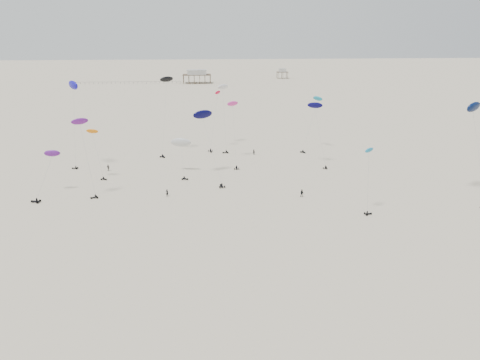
{
  "coord_description": "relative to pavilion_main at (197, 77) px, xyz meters",
  "views": [
    {
      "loc": [
        -8.25,
        -8.22,
        38.04
      ],
      "look_at": [
        0.0,
        88.0,
        7.0
      ],
      "focal_mm": 35.0,
      "sensor_mm": 36.0,
      "label": 1
    }
  ],
  "objects": [
    {
      "name": "pier_fence",
      "position": [
        -52.0,
        -0.0,
        -3.45
      ],
      "size": [
        80.2,
        0.2,
        1.5
      ],
      "color": "black",
      "rests_on": "ground"
    },
    {
      "name": "rig_3",
      "position": [
        39.25,
        -207.21,
        8.1
      ],
      "size": [
        8.91,
        11.51,
        18.24
      ],
      "rotation": [
        0.0,
        0.0,
        3.63
      ],
      "color": "black",
      "rests_on": "ground"
    },
    {
      "name": "ground_plane",
      "position": [
        10.0,
        -150.0,
        -4.22
      ],
      "size": [
        900.0,
        900.0,
        0.0
      ],
      "primitive_type": "plane",
      "color": "beige"
    },
    {
      "name": "spectator_3",
      "position": [
        18.55,
        -214.2,
        -4.22
      ],
      "size": [
        0.89,
        0.81,
        2.03
      ],
      "primitive_type": "imported",
      "rotation": [
        0.0,
        0.0,
        2.63
      ],
      "color": "black",
      "rests_on": "ground"
    },
    {
      "name": "rig_1",
      "position": [
        11.69,
        -221.02,
        6.53
      ],
      "size": [
        4.13,
        16.84,
        20.78
      ],
      "rotation": [
        0.0,
        0.0,
        6.26
      ],
      "color": "black",
      "rests_on": "ground"
    },
    {
      "name": "rig_9",
      "position": [
        37.57,
        -265.0,
        3.62
      ],
      "size": [
        3.01,
        5.89,
        14.14
      ],
      "rotation": [
        0.0,
        0.0,
        4.89
      ],
      "color": "black",
      "rests_on": "ground"
    },
    {
      "name": "rig_8",
      "position": [
        9.7,
        -199.95,
        11.0
      ],
      "size": [
        4.55,
        17.79,
        23.43
      ],
      "rotation": [
        0.0,
        0.0,
        1.83
      ],
      "color": "black",
      "rests_on": "ground"
    },
    {
      "name": "rig_2",
      "position": [
        6.18,
        -205.97,
        4.47
      ],
      "size": [
        5.1,
        10.71,
        19.26
      ],
      "rotation": [
        0.0,
        0.0,
        3.27
      ],
      "color": "black",
      "rests_on": "ground"
    },
    {
      "name": "spectator_1",
      "position": [
        25.49,
        -254.74,
        -4.22
      ],
      "size": [
        1.14,
        0.79,
        2.15
      ],
      "primitive_type": "imported",
      "rotation": [
        0.0,
        0.0,
        6.1
      ],
      "color": "black",
      "rests_on": "ground"
    },
    {
      "name": "rig_12",
      "position": [
        -3.75,
        -230.91,
        3.24
      ],
      "size": [
        6.02,
        11.11,
        11.1
      ],
      "rotation": [
        0.0,
        0.0,
        4.24
      ],
      "color": "black",
      "rests_on": "ground"
    },
    {
      "name": "pavilion_main",
      "position": [
        0.0,
        0.0,
        0.0
      ],
      "size": [
        21.0,
        13.0,
        9.8
      ],
      "color": "brown",
      "rests_on": "ground"
    },
    {
      "name": "rig_0",
      "position": [
        -8.98,
        -207.1,
        14.25
      ],
      "size": [
        5.3,
        13.54,
        24.72
      ],
      "rotation": [
        0.0,
        0.0,
        3.83
      ],
      "color": "black",
      "rests_on": "ground"
    },
    {
      "name": "rig_11",
      "position": [
        -33.67,
        -222.03,
        17.1
      ],
      "size": [
        4.8,
        7.76,
        24.69
      ],
      "rotation": [
        0.0,
        0.0,
        1.54
      ],
      "color": "black",
      "rests_on": "ground"
    },
    {
      "name": "rig_10",
      "position": [
        -25.51,
        -249.21,
        9.42
      ],
      "size": [
        5.6,
        5.7,
        18.92
      ],
      "rotation": [
        0.0,
        0.0,
        2.03
      ],
      "color": "black",
      "rests_on": "ground"
    },
    {
      "name": "rig_13",
      "position": [
        3.06,
        -234.04,
        9.69
      ],
      "size": [
        8.4,
        17.71,
        20.53
      ],
      "rotation": [
        0.0,
        0.0,
        0.24
      ],
      "color": "black",
      "rests_on": "ground"
    },
    {
      "name": "pavilion_small",
      "position": [
        70.0,
        30.0,
        -0.74
      ],
      "size": [
        9.0,
        7.0,
        8.0
      ],
      "color": "brown",
      "rests_on": "ground"
    },
    {
      "name": "spectator_2",
      "position": [
        -24.64,
        -228.49,
        -4.22
      ],
      "size": [
        1.41,
        1.23,
        2.1
      ],
      "primitive_type": "imported",
      "rotation": [
        0.0,
        0.0,
        5.72
      ],
      "color": "black",
      "rests_on": "ground"
    },
    {
      "name": "rig_7",
      "position": [
        -35.27,
        -247.92,
        1.82
      ],
      "size": [
        5.3,
        10.41,
        12.09
      ],
      "rotation": [
        0.0,
        0.0,
        1.41
      ],
      "color": "black",
      "rests_on": "ground"
    },
    {
      "name": "rig_5",
      "position": [
        -25.96,
        -235.22,
        4.69
      ],
      "size": [
        5.28,
        4.78,
        13.5
      ],
      "rotation": [
        0.0,
        0.0,
        4.17
      ],
      "color": "black",
      "rests_on": "ground"
    },
    {
      "name": "rig_4",
      "position": [
        35.58,
        -225.92,
        9.71
      ],
      "size": [
        5.58,
        9.84,
        18.48
      ],
      "rotation": [
        0.0,
        0.0,
        5.77
      ],
      "color": "black",
      "rests_on": "ground"
    },
    {
      "name": "spectator_0",
      "position": [
        -6.65,
        -251.5,
        -4.22
      ],
      "size": [
        0.9,
        0.79,
        2.06
      ],
      "primitive_type": "imported",
      "rotation": [
        0.0,
        0.0,
        2.68
      ],
      "color": "black",
      "rests_on": "ground"
    },
    {
      "name": "rig_6",
      "position": [
        66.34,
        -253.56,
        14.85
      ],
      "size": [
        6.18,
        17.21,
        23.71
      ],
      "rotation": [
        0.0,
        0.0,
        0.8
      ],
      "color": "black",
      "rests_on": "ground"
    }
  ]
}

